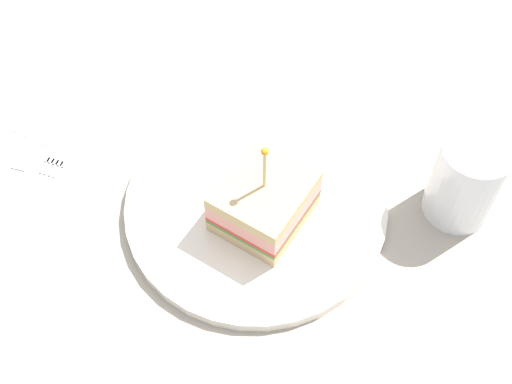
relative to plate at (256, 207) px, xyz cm
name	(u,v)px	position (x,y,z in cm)	size (l,w,h in cm)	color
ground_plane	(256,216)	(0.00, 0.00, -1.63)	(116.27, 116.27, 2.00)	#9E9384
plate	(256,207)	(0.00, 0.00, 0.00)	(25.20, 25.20, 1.25)	silver
sandwich_half_center	(268,200)	(1.60, 0.39, 3.27)	(10.59, 10.90, 10.71)	tan
drink_glass	(466,181)	(8.48, 17.45, 3.80)	(6.59, 6.59, 9.55)	#B74C33
napkin	(70,108)	(-20.31, -11.78, -0.55)	(10.57, 9.51, 0.15)	white
fork	(69,140)	(-16.31, -13.36, -0.45)	(8.99, 9.60, 0.35)	silver
knife	(41,127)	(-19.18, -15.39, -0.45)	(9.80, 9.31, 0.35)	silver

